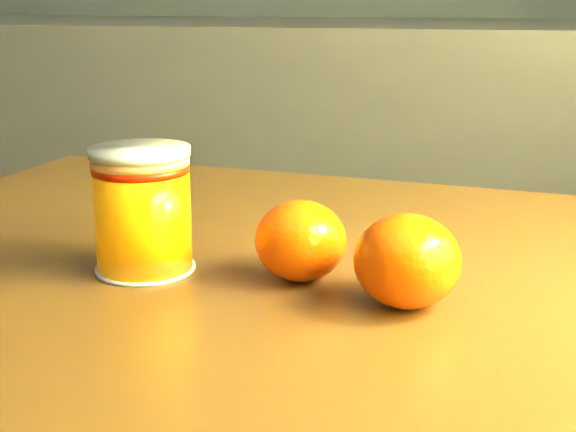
# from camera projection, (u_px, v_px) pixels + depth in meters

# --- Properties ---
(kitchen_counter) EXTENTS (3.15, 0.60, 0.90)m
(kitchen_counter) POSITION_uv_depth(u_px,v_px,m) (19.00, 203.00, 2.01)
(kitchen_counter) COLOR #47474B
(kitchen_counter) RESTS_ON ground
(table) EXTENTS (1.09, 0.83, 0.75)m
(table) POSITION_uv_depth(u_px,v_px,m) (364.00, 404.00, 0.62)
(table) COLOR brown
(table) RESTS_ON ground
(juice_glass) EXTENTS (0.08, 0.08, 0.10)m
(juice_glass) POSITION_uv_depth(u_px,v_px,m) (143.00, 211.00, 0.62)
(juice_glass) COLOR orange
(juice_glass) RESTS_ON table
(orange_front) EXTENTS (0.08, 0.08, 0.07)m
(orange_front) POSITION_uv_depth(u_px,v_px,m) (407.00, 261.00, 0.56)
(orange_front) COLOR #FF5505
(orange_front) RESTS_ON table
(orange_back) EXTENTS (0.08, 0.08, 0.06)m
(orange_back) POSITION_uv_depth(u_px,v_px,m) (301.00, 241.00, 0.61)
(orange_back) COLOR #FF5505
(orange_back) RESTS_ON table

